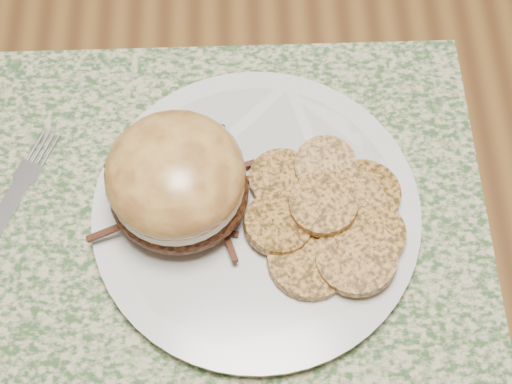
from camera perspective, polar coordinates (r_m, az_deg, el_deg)
ground at (r=1.42m, az=-5.53°, el=-4.08°), size 3.50×3.50×0.00m
dining_table at (r=0.83m, az=-9.67°, el=12.78°), size 1.50×0.90×0.75m
placemat at (r=0.62m, az=-2.50°, el=-0.86°), size 0.45×0.33×0.00m
dinner_plate at (r=0.60m, az=0.03°, el=-1.66°), size 0.26×0.26×0.02m
pork_sandwich at (r=0.56m, az=-6.35°, el=0.82°), size 0.12×0.11×0.09m
roasted_potatoes at (r=0.59m, az=5.94°, el=-1.96°), size 0.15×0.16×0.03m
fork at (r=0.65m, az=-19.59°, el=-1.84°), size 0.08×0.17×0.00m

